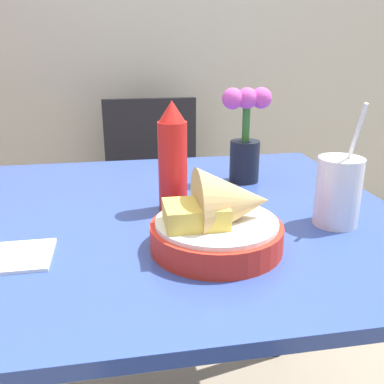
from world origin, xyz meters
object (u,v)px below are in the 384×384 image
object	(u,v)px
food_basket	(221,221)
ketchup_bottle	(173,159)
drink_cup	(338,194)
chair_far_window	(154,184)
flower_vase	(245,136)

from	to	relation	value
food_basket	ketchup_bottle	size ratio (longest dim) A/B	0.99
food_basket	ketchup_bottle	bearing A→B (deg)	106.24
food_basket	drink_cup	size ratio (longest dim) A/B	0.95
chair_far_window	food_basket	distance (m)	1.14
chair_far_window	flower_vase	bearing A→B (deg)	-76.64
ketchup_bottle	flower_vase	xyz separation A→B (m)	(0.21, 0.17, 0.01)
chair_far_window	ketchup_bottle	xyz separation A→B (m)	(-0.03, -0.90, 0.35)
chair_far_window	ketchup_bottle	distance (m)	0.97
ketchup_bottle	flower_vase	distance (m)	0.27
drink_cup	ketchup_bottle	bearing A→B (deg)	156.40
chair_far_window	food_basket	xyz separation A→B (m)	(0.02, -1.10, 0.29)
drink_cup	flower_vase	distance (m)	0.32
food_basket	flower_vase	size ratio (longest dim) A/B	0.96
chair_far_window	drink_cup	world-z (taller)	drink_cup
food_basket	chair_far_window	bearing A→B (deg)	91.26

